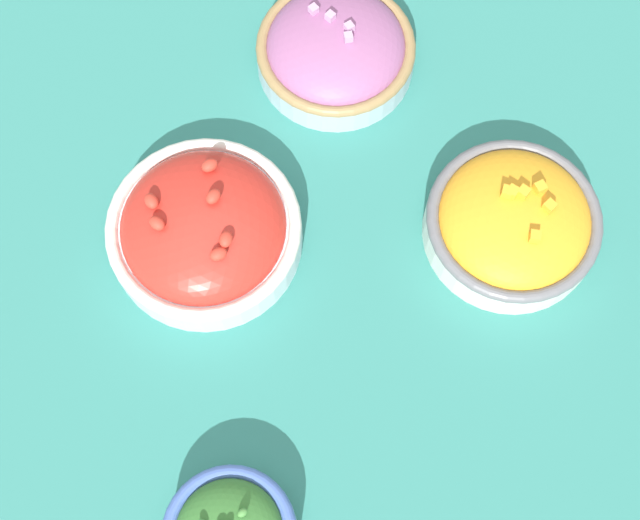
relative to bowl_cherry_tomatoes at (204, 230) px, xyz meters
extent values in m
plane|color=#337F75|center=(0.05, -0.10, -0.03)|extent=(3.00, 3.00, 0.00)
cylinder|color=silver|center=(0.00, 0.00, -0.01)|extent=(0.18, 0.18, 0.04)
torus|color=silver|center=(0.00, 0.00, 0.01)|extent=(0.18, 0.18, 0.01)
ellipsoid|color=red|center=(0.00, 0.00, 0.01)|extent=(0.15, 0.15, 0.06)
ellipsoid|color=red|center=(0.00, -0.04, 0.04)|extent=(0.02, 0.02, 0.01)
ellipsoid|color=red|center=(-0.02, -0.04, 0.04)|extent=(0.02, 0.02, 0.01)
ellipsoid|color=red|center=(0.04, 0.03, 0.04)|extent=(0.02, 0.01, 0.01)
ellipsoid|color=red|center=(-0.03, 0.02, 0.04)|extent=(0.01, 0.02, 0.01)
ellipsoid|color=red|center=(-0.02, 0.04, 0.04)|extent=(0.02, 0.02, 0.01)
ellipsoid|color=red|center=(0.02, 0.00, 0.04)|extent=(0.02, 0.01, 0.01)
cylinder|color=silver|center=(0.20, -0.20, -0.01)|extent=(0.16, 0.16, 0.03)
torus|color=slate|center=(0.20, -0.20, 0.01)|extent=(0.16, 0.16, 0.01)
ellipsoid|color=orange|center=(0.20, -0.20, 0.01)|extent=(0.14, 0.14, 0.05)
cube|color=#F4A828|center=(0.21, -0.18, 0.03)|extent=(0.01, 0.01, 0.01)
cube|color=#F4A828|center=(0.22, -0.22, 0.03)|extent=(0.01, 0.01, 0.01)
cube|color=#F4A828|center=(0.21, -0.19, 0.04)|extent=(0.01, 0.01, 0.01)
cube|color=#F4A828|center=(0.19, -0.23, 0.03)|extent=(0.01, 0.01, 0.01)
cube|color=#F4A828|center=(0.23, -0.20, 0.03)|extent=(0.01, 0.01, 0.01)
cube|color=#F4A828|center=(0.21, -0.19, 0.04)|extent=(0.01, 0.01, 0.01)
cylinder|color=#B2C1CC|center=(0.23, 0.05, -0.01)|extent=(0.16, 0.16, 0.03)
torus|color=#997A4C|center=(0.23, 0.05, 0.00)|extent=(0.16, 0.16, 0.01)
ellipsoid|color=#9E5B8E|center=(0.23, 0.05, 0.00)|extent=(0.14, 0.14, 0.05)
cube|color=#C699C1|center=(0.24, 0.04, 0.03)|extent=(0.01, 0.01, 0.01)
cube|color=#C699C1|center=(0.23, 0.08, 0.03)|extent=(0.01, 0.01, 0.01)
cube|color=#C699C1|center=(0.23, 0.06, 0.03)|extent=(0.01, 0.01, 0.01)
cube|color=#C699C1|center=(0.23, 0.03, 0.03)|extent=(0.01, 0.01, 0.01)
ellipsoid|color=#47893D|center=(-0.15, -0.21, 0.04)|extent=(0.01, 0.01, 0.01)
camera|label=1|loc=(-0.15, -0.29, 0.76)|focal=50.00mm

